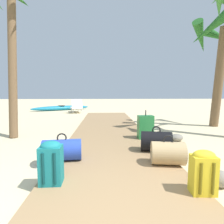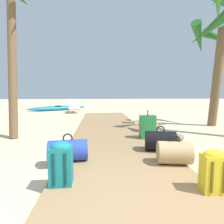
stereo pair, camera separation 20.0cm
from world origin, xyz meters
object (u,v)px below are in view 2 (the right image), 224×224
(backpack_teal, at_px, (61,162))
(lounge_chair, at_px, (73,107))
(backpack_yellow, at_px, (214,170))
(suitcase_green, at_px, (148,127))
(palm_tree_far_right, at_px, (219,46))
(duffel_bag_tan, at_px, (174,152))
(kayak, at_px, (58,108))
(duffel_bag_blue, at_px, (68,150))
(duffel_bag_black, at_px, (160,141))

(backpack_teal, bearing_deg, lounge_chair, 96.05)
(backpack_yellow, height_order, backpack_teal, backpack_teal)
(suitcase_green, xyz_separation_m, backpack_yellow, (0.07, -2.57, -0.02))
(palm_tree_far_right, relative_size, lounge_chair, 2.35)
(duffel_bag_tan, height_order, lounge_chair, lounge_chair)
(palm_tree_far_right, distance_m, kayak, 9.88)
(duffel_bag_tan, height_order, duffel_bag_blue, duffel_bag_tan)
(palm_tree_far_right, bearing_deg, kayak, 136.15)
(backpack_teal, relative_size, palm_tree_far_right, 0.14)
(backpack_teal, bearing_deg, duffel_bag_tan, 18.18)
(backpack_teal, bearing_deg, duffel_bag_black, 36.23)
(backpack_yellow, relative_size, kayak, 0.13)
(backpack_yellow, xyz_separation_m, palm_tree_far_right, (2.89, 4.46, 2.47))
(duffel_bag_tan, distance_m, backpack_yellow, 0.88)
(duffel_bag_tan, height_order, backpack_yellow, backpack_yellow)
(duffel_bag_black, relative_size, palm_tree_far_right, 0.17)
(backpack_teal, xyz_separation_m, kayak, (-2.21, 10.72, -0.21))
(duffel_bag_tan, relative_size, lounge_chair, 0.35)
(duffel_bag_tan, bearing_deg, palm_tree_far_right, 50.19)
(duffel_bag_tan, bearing_deg, suitcase_green, 89.18)
(suitcase_green, height_order, backpack_yellow, suitcase_green)
(backpack_yellow, distance_m, backpack_teal, 1.80)
(lounge_chair, height_order, kayak, lounge_chair)
(suitcase_green, bearing_deg, duffel_bag_blue, -140.29)
(duffel_bag_blue, relative_size, kayak, 0.18)
(backpack_yellow, bearing_deg, duffel_bag_tan, 96.42)
(duffel_bag_black, relative_size, duffel_bag_tan, 1.15)
(palm_tree_far_right, height_order, kayak, palm_tree_far_right)
(duffel_bag_black, distance_m, backpack_yellow, 1.56)
(backpack_yellow, bearing_deg, duffel_bag_black, 93.48)
(duffel_bag_blue, relative_size, lounge_chair, 0.42)
(duffel_bag_tan, height_order, kayak, duffel_bag_tan)
(duffel_bag_black, height_order, duffel_bag_blue, duffel_bag_black)
(suitcase_green, relative_size, palm_tree_far_right, 0.19)
(duffel_bag_blue, bearing_deg, lounge_chair, 96.37)
(suitcase_green, distance_m, lounge_chair, 7.38)
(palm_tree_far_right, bearing_deg, duffel_bag_blue, -144.72)
(suitcase_green, relative_size, duffel_bag_black, 1.10)
(duffel_bag_black, bearing_deg, duffel_bag_tan, -90.33)
(duffel_bag_tan, xyz_separation_m, backpack_yellow, (0.10, -0.87, 0.08))
(backpack_yellow, bearing_deg, suitcase_green, 91.65)
(duffel_bag_tan, xyz_separation_m, palm_tree_far_right, (2.99, 3.58, 2.55))
(lounge_chair, xyz_separation_m, kayak, (-1.24, 1.60, -0.17))
(duffel_bag_tan, xyz_separation_m, backpack_teal, (-1.67, -0.55, 0.10))
(suitcase_green, xyz_separation_m, duffel_bag_blue, (-1.73, -1.44, -0.11))
(duffel_bag_tan, distance_m, lounge_chair, 8.97)
(suitcase_green, relative_size, lounge_chair, 0.44)
(suitcase_green, xyz_separation_m, backpack_teal, (-1.69, -2.25, -0.00))
(duffel_bag_tan, height_order, backpack_teal, backpack_teal)
(duffel_bag_blue, xyz_separation_m, backpack_teal, (0.04, -0.81, 0.11))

